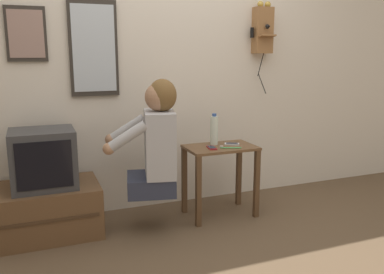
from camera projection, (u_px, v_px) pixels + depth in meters
name	position (u px, v px, depth m)	size (l,w,h in m)	color
ground_plane	(215.00, 252.00, 2.82)	(14.00, 14.00, 0.00)	brown
wall_back	(166.00, 63.00, 3.53)	(6.80, 0.05, 2.55)	beige
side_table	(220.00, 163.00, 3.39)	(0.57, 0.36, 0.60)	brown
person	(156.00, 140.00, 3.07)	(0.60, 0.48, 0.88)	#2D3347
tv_stand	(50.00, 210.00, 3.08)	(0.73, 0.54, 0.38)	brown
television	(43.00, 159.00, 2.97)	(0.45, 0.39, 0.43)	#38383A
wall_phone_antique	(263.00, 30.00, 3.72)	(0.21, 0.19, 0.84)	olive
framed_picture	(26.00, 34.00, 3.04)	(0.29, 0.03, 0.41)	#2D2823
wall_mirror	(94.00, 49.00, 3.24)	(0.38, 0.03, 0.75)	#2D2823
cell_phone_held	(212.00, 148.00, 3.28)	(0.08, 0.13, 0.01)	maroon
cell_phone_spare	(232.00, 144.00, 3.42)	(0.14, 0.11, 0.01)	silver
water_bottle	(214.00, 130.00, 3.40)	(0.07, 0.07, 0.26)	silver
toothbrush	(229.00, 148.00, 3.28)	(0.16, 0.08, 0.02)	#4CBF66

